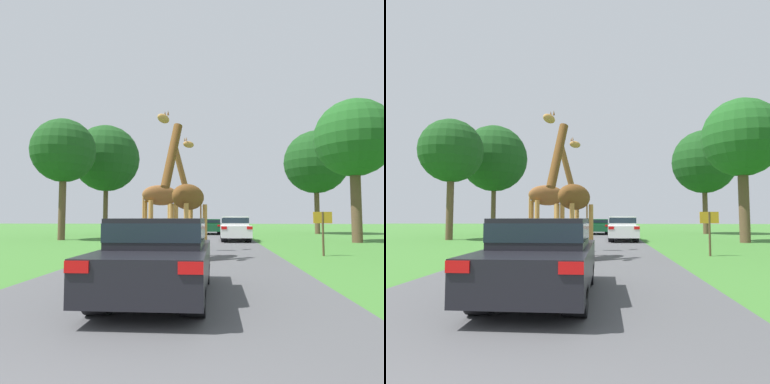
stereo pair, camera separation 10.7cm
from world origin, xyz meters
TOP-DOWN VIEW (x-y plane):
  - road at (0.00, 30.00)m, footprint 6.72×120.00m
  - giraffe_near_road at (-0.08, 11.16)m, footprint 1.73×2.56m
  - giraffe_companion at (-1.18, 13.07)m, footprint 2.20×1.96m
  - car_lead_maroon at (-0.05, 5.35)m, footprint 1.78×4.12m
  - car_queue_right at (0.47, 29.62)m, footprint 1.88×4.29m
  - car_queue_left at (2.16, 20.90)m, footprint 1.78×4.48m
  - tree_centre_back at (-8.31, 27.14)m, footprint 5.60×5.60m
  - tree_right_cluster at (10.04, 30.53)m, footprint 5.70×5.70m
  - tree_far_right at (-9.12, 20.78)m, footprint 4.21×4.21m
  - tree_mid_field at (9.20, 19.71)m, footprint 4.62×4.62m
  - sign_post at (5.06, 12.42)m, footprint 0.70×0.08m

SIDE VIEW (x-z plane):
  - road at x=0.00m, z-range 0.00..0.00m
  - car_queue_right at x=0.47m, z-range 0.06..1.38m
  - car_lead_maroon at x=-0.05m, z-range 0.04..1.48m
  - car_queue_left at x=2.16m, z-range 0.04..1.58m
  - sign_post at x=5.06m, z-range 0.33..2.00m
  - giraffe_companion at x=-1.18m, z-range -0.27..4.73m
  - giraffe_near_road at x=-0.08m, z-range -0.25..4.78m
  - tree_far_right at x=-9.12m, z-range 1.85..9.87m
  - tree_mid_field at x=9.20m, z-range 1.88..10.40m
  - tree_centre_back at x=-8.31m, z-range 1.82..11.09m
  - tree_right_cluster at x=10.04m, z-range 1.81..11.16m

